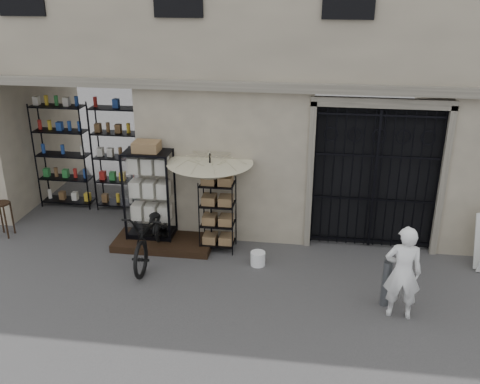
% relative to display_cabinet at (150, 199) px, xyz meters
% --- Properties ---
extents(ground, '(80.00, 80.00, 0.00)m').
position_rel_display_cabinet_xyz_m(ground, '(2.69, -1.72, -0.97)').
color(ground, black).
rests_on(ground, ground).
extents(main_building, '(14.00, 4.00, 9.00)m').
position_rel_display_cabinet_xyz_m(main_building, '(2.69, 2.28, 3.53)').
color(main_building, tan).
rests_on(main_building, ground).
extents(shop_recess, '(3.00, 1.70, 3.00)m').
position_rel_display_cabinet_xyz_m(shop_recess, '(-1.81, 1.08, 0.53)').
color(shop_recess, black).
rests_on(shop_recess, ground).
extents(shop_shelving, '(2.70, 0.50, 2.50)m').
position_rel_display_cabinet_xyz_m(shop_shelving, '(-1.86, 1.58, 0.28)').
color(shop_shelving, black).
rests_on(shop_shelving, ground).
extents(iron_gate, '(2.50, 0.21, 3.00)m').
position_rel_display_cabinet_xyz_m(iron_gate, '(4.44, 0.55, 0.53)').
color(iron_gate, black).
rests_on(iron_gate, ground).
extents(step_platform, '(2.00, 0.90, 0.15)m').
position_rel_display_cabinet_xyz_m(step_platform, '(0.29, -0.17, -0.89)').
color(step_platform, black).
rests_on(step_platform, ground).
extents(display_cabinet, '(1.03, 0.80, 1.97)m').
position_rel_display_cabinet_xyz_m(display_cabinet, '(0.00, 0.00, 0.00)').
color(display_cabinet, black).
rests_on(display_cabinet, step_platform).
extents(wire_rack, '(0.75, 0.62, 1.50)m').
position_rel_display_cabinet_xyz_m(wire_rack, '(1.42, -0.13, -0.23)').
color(wire_rack, black).
rests_on(wire_rack, ground).
extents(market_umbrella, '(1.94, 1.96, 2.39)m').
position_rel_display_cabinet_xyz_m(market_umbrella, '(1.26, -0.02, 0.75)').
color(market_umbrella, black).
rests_on(market_umbrella, ground).
extents(white_bucket, '(0.35, 0.35, 0.27)m').
position_rel_display_cabinet_xyz_m(white_bucket, '(2.29, -0.67, -0.83)').
color(white_bucket, white).
rests_on(white_bucket, ground).
extents(bicycle, '(0.74, 1.11, 2.09)m').
position_rel_display_cabinet_xyz_m(bicycle, '(0.23, -0.72, -0.97)').
color(bicycle, black).
rests_on(bicycle, ground).
extents(wooden_stool, '(0.48, 0.48, 0.76)m').
position_rel_display_cabinet_xyz_m(wooden_stool, '(-3.18, -0.19, -0.57)').
color(wooden_stool, black).
rests_on(wooden_stool, ground).
extents(steel_bollard, '(0.17, 0.17, 0.82)m').
position_rel_display_cabinet_xyz_m(steel_bollard, '(4.55, -1.69, -0.56)').
color(steel_bollard, slate).
rests_on(steel_bollard, ground).
extents(shopkeeper, '(0.68, 1.63, 0.38)m').
position_rel_display_cabinet_xyz_m(shopkeeper, '(4.73, -1.97, -0.97)').
color(shopkeeper, white).
rests_on(shopkeeper, ground).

